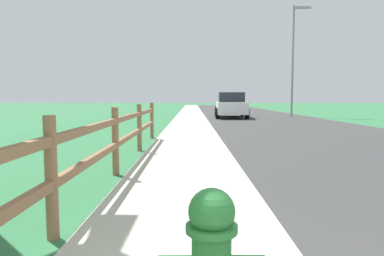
# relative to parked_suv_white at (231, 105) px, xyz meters

# --- Properties ---
(ground_plane) EXTENTS (120.00, 120.00, 0.00)m
(ground_plane) POSITION_rel_parked_suv_white_xyz_m (-1.59, 2.83, -0.79)
(ground_plane) COLOR #2E6B3F
(road_asphalt) EXTENTS (7.00, 66.00, 0.01)m
(road_asphalt) POSITION_rel_parked_suv_white_xyz_m (1.91, 4.83, -0.79)
(road_asphalt) COLOR #373737
(road_asphalt) RESTS_ON ground
(curb_concrete) EXTENTS (6.00, 66.00, 0.01)m
(curb_concrete) POSITION_rel_parked_suv_white_xyz_m (-4.59, 4.83, -0.79)
(curb_concrete) COLOR #B6B6A1
(curb_concrete) RESTS_ON ground
(grass_verge) EXTENTS (5.00, 66.00, 0.00)m
(grass_verge) POSITION_rel_parked_suv_white_xyz_m (-6.09, 4.83, -0.79)
(grass_verge) COLOR #2E6B3F
(grass_verge) RESTS_ON ground
(rail_fence) EXTENTS (0.11, 10.60, 1.12)m
(rail_fence) POSITION_rel_parked_suv_white_xyz_m (-3.72, -16.99, -0.14)
(rail_fence) COLOR brown
(rail_fence) RESTS_ON ground
(parked_suv_white) EXTENTS (2.16, 5.06, 1.59)m
(parked_suv_white) POSITION_rel_parked_suv_white_xyz_m (0.00, 0.00, 0.00)
(parked_suv_white) COLOR white
(parked_suv_white) RESTS_ON ground
(street_lamp) EXTENTS (1.17, 0.20, 7.27)m
(street_lamp) POSITION_rel_parked_suv_white_xyz_m (4.26, 0.95, 3.46)
(street_lamp) COLOR gray
(street_lamp) RESTS_ON ground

